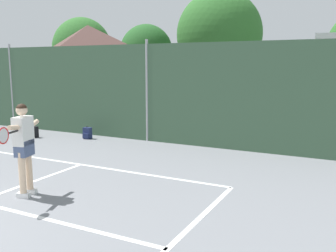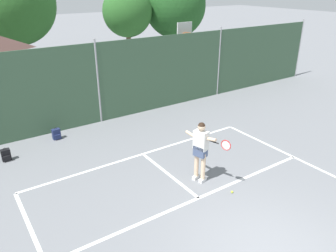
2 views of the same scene
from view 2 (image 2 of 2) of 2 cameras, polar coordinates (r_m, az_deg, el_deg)
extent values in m
cube|color=white|center=(11.34, -4.37, -4.85)|extent=(8.20, 0.10, 0.01)
cube|color=white|center=(9.22, 5.31, -12.31)|extent=(8.20, 0.10, 0.01)
cube|color=white|center=(10.20, 0.01, -8.29)|extent=(0.10, 2.97, 0.01)
cube|color=#38563D|center=(13.66, -12.02, 7.16)|extent=(26.00, 0.05, 3.27)
cylinder|color=#99999E|center=(13.64, -12.05, 7.46)|extent=(0.09, 0.09, 3.42)
cylinder|color=#99999E|center=(17.07, 8.79, 10.93)|extent=(0.09, 0.09, 3.42)
cylinder|color=#99999E|center=(21.94, 21.76, 12.38)|extent=(0.09, 0.09, 3.42)
cylinder|color=yellow|center=(17.77, 2.57, 11.07)|extent=(0.12, 0.12, 3.05)
cube|color=white|center=(17.40, 2.88, 16.56)|extent=(0.90, 0.06, 0.60)
torus|color=#D85919|center=(17.21, 3.43, 15.73)|extent=(0.48, 0.48, 0.02)
cylinder|color=brown|center=(22.68, -23.88, 10.79)|extent=(0.36, 0.36, 2.20)
ellipsoid|color=#2D6628|center=(22.29, -25.28, 18.71)|extent=(4.87, 4.39, 4.87)
cylinder|color=brown|center=(25.07, -6.76, 13.40)|extent=(0.36, 0.36, 1.97)
ellipsoid|color=#2D6628|center=(24.76, -7.05, 19.09)|extent=(3.55, 3.20, 3.55)
cylinder|color=brown|center=(27.23, 1.23, 14.04)|extent=(0.36, 0.36, 1.67)
ellipsoid|color=#235623|center=(26.90, 1.28, 20.12)|extent=(4.84, 4.36, 4.84)
cube|color=silver|center=(10.00, 4.86, -8.80)|extent=(0.28, 0.18, 0.10)
cube|color=silver|center=(9.89, 6.00, -9.26)|extent=(0.28, 0.18, 0.10)
cylinder|color=beige|center=(9.76, 4.96, -6.52)|extent=(0.13, 0.13, 0.82)
cylinder|color=beige|center=(9.64, 6.12, -6.97)|extent=(0.13, 0.13, 0.82)
cube|color=#47567A|center=(9.47, 5.64, -4.29)|extent=(0.33, 0.41, 0.32)
cube|color=silver|center=(9.32, 5.73, -2.44)|extent=(0.34, 0.45, 0.56)
sphere|color=beige|center=(9.15, 5.83, -0.14)|extent=(0.22, 0.22, 0.22)
sphere|color=black|center=(9.14, 5.84, -0.02)|extent=(0.21, 0.21, 0.21)
cylinder|color=beige|center=(9.19, 6.86, -2.18)|extent=(0.23, 0.56, 0.17)
cylinder|color=beige|center=(9.44, 4.35, -1.69)|extent=(0.22, 0.51, 0.22)
cylinder|color=black|center=(9.14, 7.97, -2.77)|extent=(0.11, 0.30, 0.04)
torus|color=red|center=(9.02, 10.01, -3.29)|extent=(0.10, 0.30, 0.30)
cylinder|color=silver|center=(9.02, 10.01, -3.29)|extent=(0.07, 0.25, 0.26)
sphere|color=#CCE033|center=(9.53, 11.03, -11.14)|extent=(0.07, 0.07, 0.07)
cube|color=black|center=(12.07, -26.27, -4.51)|extent=(0.28, 0.19, 0.40)
cube|color=black|center=(12.00, -26.09, -5.08)|extent=(0.23, 0.06, 0.18)
torus|color=black|center=(11.98, -26.45, -3.58)|extent=(0.09, 0.02, 0.09)
cube|color=navy|center=(12.97, -18.77, -1.31)|extent=(0.29, 0.20, 0.40)
cube|color=navy|center=(12.90, -18.54, -1.81)|extent=(0.23, 0.08, 0.18)
torus|color=black|center=(12.88, -18.90, -0.42)|extent=(0.09, 0.02, 0.09)
camera|label=1|loc=(11.63, 47.56, 1.87)|focal=39.95mm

